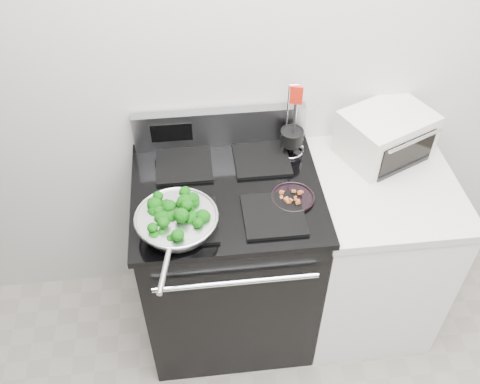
{
  "coord_description": "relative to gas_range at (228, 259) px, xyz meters",
  "views": [
    {
      "loc": [
        -0.42,
        -0.17,
        2.49
      ],
      "look_at": [
        -0.25,
        1.36,
        0.98
      ],
      "focal_mm": 40.0,
      "sensor_mm": 36.0,
      "label": 1
    }
  ],
  "objects": [
    {
      "name": "bacon_plate",
      "position": [
        0.26,
        -0.09,
        0.48
      ],
      "size": [
        0.18,
        0.18,
        0.04
      ],
      "rotation": [
        0.0,
        0.0,
        0.12
      ],
      "color": "black",
      "rests_on": "gas_range"
    },
    {
      "name": "counter",
      "position": [
        0.68,
        -0.0,
        -0.03
      ],
      "size": [
        0.62,
        0.68,
        0.92
      ],
      "color": "white",
      "rests_on": "floor"
    },
    {
      "name": "skillet",
      "position": [
        -0.21,
        -0.21,
        0.51
      ],
      "size": [
        0.32,
        0.5,
        0.07
      ],
      "rotation": [
        0.0,
        0.0,
        -0.19
      ],
      "color": "silver",
      "rests_on": "gas_range"
    },
    {
      "name": "utensil_holder",
      "position": [
        0.31,
        0.21,
        0.53
      ],
      "size": [
        0.11,
        0.11,
        0.35
      ],
      "rotation": [
        0.0,
        0.0,
        -0.3
      ],
      "color": "silver",
      "rests_on": "gas_range"
    },
    {
      "name": "toaster_oven",
      "position": [
        0.72,
        0.19,
        0.54
      ],
      "size": [
        0.45,
        0.41,
        0.21
      ],
      "rotation": [
        0.0,
        0.0,
        0.43
      ],
      "color": "silver",
      "rests_on": "counter"
    },
    {
      "name": "gas_range",
      "position": [
        0.0,
        0.0,
        0.0
      ],
      "size": [
        0.79,
        0.69,
        1.13
      ],
      "color": "black",
      "rests_on": "floor"
    },
    {
      "name": "back_wall",
      "position": [
        0.3,
        0.34,
        0.86
      ],
      "size": [
        4.0,
        0.02,
        2.7
      ],
      "primitive_type": "cube",
      "color": "beige",
      "rests_on": "ground"
    },
    {
      "name": "broccoli_pile",
      "position": [
        -0.21,
        -0.21,
        0.53
      ],
      "size": [
        0.25,
        0.25,
        0.09
      ],
      "primitive_type": null,
      "color": "black",
      "rests_on": "skillet"
    }
  ]
}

